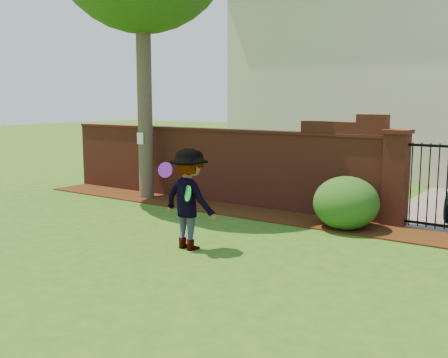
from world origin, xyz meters
The scene contains 10 objects.
ground centered at (0.00, 0.00, -0.01)m, with size 80.00×80.00×0.01m, color #2D5816.
mulch_bed centered at (-0.95, 3.34, 0.01)m, with size 11.10×1.08×0.03m, color #321809.
brick_wall centered at (-2.01, 4.00, 0.93)m, with size 8.70×0.31×2.16m.
pillar_left centered at (2.40, 4.00, 0.96)m, with size 0.50×0.50×1.88m.
house centered at (1.00, 12.00, 3.16)m, with size 12.40×6.40×6.30m.
paper_notice centered at (-3.60, 3.21, 1.50)m, with size 0.20×0.01×0.28m, color white.
shrub_left centered at (1.74, 3.17, 0.51)m, with size 1.24×1.24×1.02m, color #164815.
man centered at (0.12, 0.42, 0.83)m, with size 1.08×0.62×1.67m, color gray.
frisbee_purple centered at (-0.17, 0.20, 1.32)m, with size 0.25×0.25×0.02m, color purple.
frisbee_green centered at (0.29, 0.21, 0.98)m, with size 0.26×0.26×0.02m, color green.
Camera 1 is at (5.47, -6.23, 2.46)m, focal length 42.57 mm.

